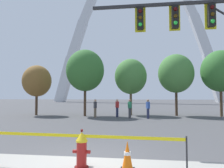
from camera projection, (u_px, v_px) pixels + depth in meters
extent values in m
plane|color=#474749|center=(89.00, 158.00, 6.54)|extent=(240.00, 240.00, 0.00)
cylinder|color=#5E0F0D|center=(81.00, 167.00, 5.56)|extent=(0.36, 0.36, 0.05)
cylinder|color=maroon|center=(82.00, 154.00, 5.58)|extent=(0.26, 0.26, 0.62)
cylinder|color=gold|center=(82.00, 141.00, 5.60)|extent=(0.30, 0.30, 0.04)
cone|color=gold|center=(82.00, 136.00, 5.61)|extent=(0.30, 0.30, 0.22)
cylinder|color=#5E0F0D|center=(82.00, 131.00, 5.61)|extent=(0.06, 0.06, 0.06)
cylinder|color=maroon|center=(75.00, 151.00, 5.61)|extent=(0.10, 0.09, 0.09)
cylinder|color=maroon|center=(88.00, 152.00, 5.56)|extent=(0.10, 0.09, 0.09)
cylinder|color=maroon|center=(84.00, 153.00, 5.78)|extent=(0.13, 0.14, 0.13)
cylinder|color=#5E0F0D|center=(84.00, 153.00, 5.85)|extent=(0.15, 0.03, 0.15)
cylinder|color=#232326|center=(187.00, 156.00, 5.08)|extent=(0.04, 0.04, 0.90)
cube|color=yellow|center=(71.00, 136.00, 5.64)|extent=(5.71, 0.29, 0.08)
cone|color=orange|center=(127.00, 155.00, 5.44)|extent=(0.28, 0.28, 0.70)
cylinder|color=white|center=(127.00, 153.00, 5.44)|extent=(0.17, 0.17, 0.08)
cube|color=#232326|center=(185.00, 3.00, 8.78)|extent=(7.60, 0.12, 0.12)
cube|color=black|center=(211.00, 15.00, 8.61)|extent=(0.26, 0.24, 0.90)
cube|color=gold|center=(210.00, 17.00, 8.75)|extent=(0.44, 0.03, 1.04)
sphere|color=#360606|center=(212.00, 7.00, 8.50)|extent=(0.16, 0.16, 0.16)
sphere|color=#392706|center=(213.00, 14.00, 8.48)|extent=(0.16, 0.16, 0.16)
sphere|color=green|center=(213.00, 21.00, 8.46)|extent=(0.16, 0.16, 0.16)
cube|color=black|center=(175.00, 17.00, 8.80)|extent=(0.26, 0.24, 0.90)
cube|color=gold|center=(175.00, 18.00, 8.94)|extent=(0.44, 0.03, 1.04)
sphere|color=#360606|center=(175.00, 9.00, 8.69)|extent=(0.16, 0.16, 0.16)
sphere|color=#392706|center=(176.00, 16.00, 8.67)|extent=(0.16, 0.16, 0.16)
sphere|color=green|center=(176.00, 23.00, 8.66)|extent=(0.16, 0.16, 0.16)
cube|color=black|center=(140.00, 19.00, 8.99)|extent=(0.26, 0.24, 0.90)
cube|color=gold|center=(140.00, 20.00, 9.13)|extent=(0.44, 0.03, 1.04)
sphere|color=#360606|center=(140.00, 11.00, 8.88)|extent=(0.16, 0.16, 0.16)
sphere|color=#392706|center=(140.00, 18.00, 8.87)|extent=(0.16, 0.16, 0.16)
sphere|color=green|center=(140.00, 24.00, 8.85)|extent=(0.16, 0.16, 0.16)
cube|color=silver|center=(66.00, 80.00, 71.30)|extent=(6.75, 2.95, 15.28)
cube|color=silver|center=(77.00, 40.00, 71.51)|extent=(6.46, 2.69, 12.94)
cube|color=silver|center=(89.00, 7.00, 71.59)|extent=(6.16, 2.43, 10.61)
cube|color=silver|center=(187.00, 1.00, 67.33)|extent=(6.16, 2.43, 10.61)
cube|color=silver|center=(200.00, 35.00, 66.19)|extent=(6.46, 2.69, 12.94)
cube|color=silver|center=(215.00, 78.00, 64.92)|extent=(6.75, 2.95, 15.28)
cylinder|color=#473323|center=(36.00, 104.00, 21.23)|extent=(0.24, 0.24, 2.10)
ellipsoid|color=brown|center=(37.00, 81.00, 21.36)|extent=(2.79, 2.79, 3.07)
cylinder|color=#473323|center=(85.00, 102.00, 20.36)|extent=(0.24, 0.24, 2.68)
ellipsoid|color=#336B2D|center=(85.00, 70.00, 20.53)|extent=(3.57, 3.57, 3.93)
cylinder|color=brown|center=(131.00, 103.00, 21.45)|extent=(0.24, 0.24, 2.38)
ellipsoid|color=#427A38|center=(131.00, 76.00, 21.60)|extent=(3.18, 3.18, 3.50)
cylinder|color=#473323|center=(176.00, 102.00, 20.58)|extent=(0.24, 0.24, 2.51)
ellipsoid|color=#427A38|center=(176.00, 73.00, 20.74)|extent=(3.35, 3.35, 3.69)
cylinder|color=brown|center=(221.00, 102.00, 19.82)|extent=(0.24, 0.24, 2.60)
ellipsoid|color=#336B2D|center=(220.00, 71.00, 19.98)|extent=(3.47, 3.47, 3.82)
cylinder|color=#232847|center=(148.00, 114.00, 17.86)|extent=(0.22, 0.22, 0.84)
cube|color=#2D4C99|center=(148.00, 105.00, 17.90)|extent=(0.33, 0.39, 0.54)
sphere|color=#936B4C|center=(148.00, 101.00, 17.92)|extent=(0.20, 0.20, 0.20)
cylinder|color=brown|center=(95.00, 113.00, 18.65)|extent=(0.22, 0.22, 0.84)
cube|color=#333338|center=(95.00, 105.00, 18.69)|extent=(0.34, 0.39, 0.54)
sphere|color=tan|center=(95.00, 100.00, 18.71)|extent=(0.20, 0.20, 0.20)
cylinder|color=#38383D|center=(130.00, 113.00, 18.35)|extent=(0.22, 0.22, 0.84)
cube|color=#23754C|center=(130.00, 105.00, 18.38)|extent=(0.34, 0.39, 0.54)
sphere|color=#936B4C|center=(130.00, 100.00, 18.41)|extent=(0.20, 0.20, 0.20)
cylinder|color=#232847|center=(117.00, 112.00, 19.36)|extent=(0.22, 0.22, 0.84)
cube|color=#B22323|center=(117.00, 104.00, 19.40)|extent=(0.35, 0.39, 0.54)
sphere|color=tan|center=(117.00, 100.00, 19.42)|extent=(0.20, 0.20, 0.20)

